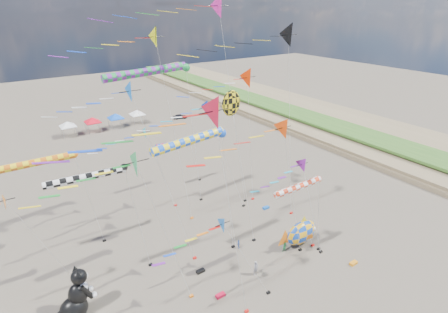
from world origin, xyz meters
The scene contains 30 objects.
delta_kite_0 centered at (7.30, 12.71, 22.41)m, with size 14.48×2.68×24.04m.
delta_kite_1 centered at (2.80, 18.68, 25.06)m, with size 17.08×2.92×26.79m.
delta_kite_2 centered at (3.82, 5.13, 11.46)m, with size 9.17×1.59×12.68m.
delta_kite_3 centered at (-6.06, 3.91, 8.46)m, with size 10.58×1.63×9.69m.
delta_kite_4 centered at (-4.52, 19.12, 22.24)m, with size 12.61×2.34×23.73m.
delta_kite_5 centered at (-8.48, 12.21, 18.63)m, with size 10.51×2.05×19.98m.
delta_kite_6 centered at (-11.24, 7.70, 14.95)m, with size 11.11×2.27×16.37m.
delta_kite_8 centered at (-5.40, 23.10, 10.86)m, with size 10.30×1.68×12.12m.
delta_kite_9 centered at (0.84, 6.70, 15.41)m, with size 13.44×2.03×16.80m.
delta_kite_10 centered at (-7.27, 3.34, 18.82)m, with size 12.98×2.52×20.37m.
delta_kite_11 centered at (6.51, 18.45, 17.35)m, with size 11.03×2.64×18.92m.
delta_kite_12 centered at (1.97, 17.71, 14.37)m, with size 12.15×2.12×15.76m.
windsock_0 centered at (-12.51, 13.93, 11.84)m, with size 8.37×0.69×12.26m.
windsock_1 centered at (2.45, 27.77, 7.06)m, with size 7.01×0.67×7.45m.
windsock_2 centered at (-16.02, 20.81, 11.38)m, with size 9.89×0.76×11.81m.
windsock_3 centered at (-3.78, 11.42, 14.05)m, with size 8.99×0.88×14.54m.
windsock_4 centered at (4.68, 5.63, 9.31)m, with size 7.32×0.67×9.72m.
windsock_5 centered at (-2.67, 22.44, 18.48)m, with size 11.64×0.96×19.01m.
angelfish_kite centered at (1.45, 13.00, 16.20)m, with size 3.74×3.02×17.65m.
cat_inflatable centered at (-15.90, 11.61, 2.46)m, with size 3.65×1.82×4.92m, color black, non-canonical shape.
fish_inflatable centered at (7.54, 7.43, 1.68)m, with size 5.63×2.11×3.84m.
person_adult centered at (0.28, 6.58, 0.82)m, with size 0.60×0.39×1.65m, color gray.
child_green centered at (5.28, 7.54, 0.60)m, with size 0.58×0.45×1.20m, color #238941.
child_blue centered at (1.36, 10.95, 0.55)m, with size 0.64×0.27×1.10m, color navy.
kite_bag_0 centered at (9.39, 15.53, 0.15)m, with size 0.90×0.44×0.30m, color blue.
kite_bag_1 centered at (9.83, 1.87, 0.15)m, with size 0.90×0.44×0.30m, color orange.
kite_bag_2 centered at (-4.34, 6.17, 0.15)m, with size 0.90×0.44×0.30m, color red.
kite_bag_3 centered at (-4.21, 10.04, 0.15)m, with size 0.90×0.44×0.30m, color black.
tent_row centered at (1.50, 60.00, 3.15)m, with size 19.20×4.20×3.80m.
parked_car centered at (18.81, 58.00, 0.55)m, with size 1.31×3.25×1.11m, color #26262D.
Camera 1 is at (-18.17, -14.56, 25.42)m, focal length 28.00 mm.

